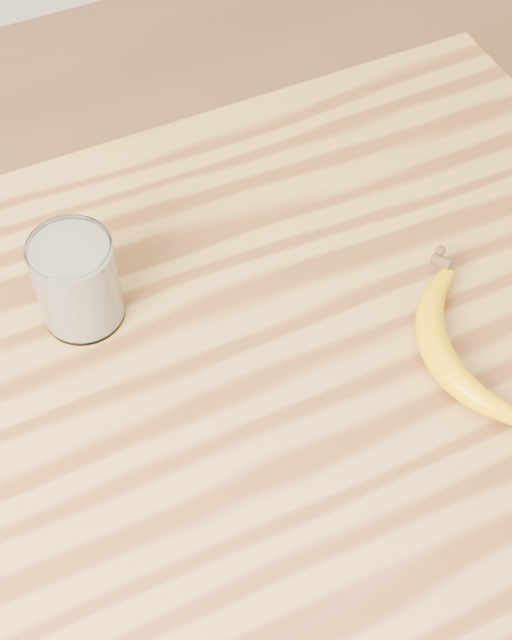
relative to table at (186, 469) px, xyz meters
name	(u,v)px	position (x,y,z in m)	size (l,w,h in m)	color
room	(124,29)	(0.00, 0.00, 0.58)	(4.04, 4.04, 2.70)	brown
table	(186,469)	(0.00, 0.00, 0.00)	(1.20, 0.80, 0.90)	olive
smoothie_glass	(77,281)	(-0.05, 0.16, 0.18)	(0.09, 0.09, 0.11)	white
banana	(436,352)	(0.26, -0.06, 0.15)	(0.10, 0.28, 0.03)	#CE9301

